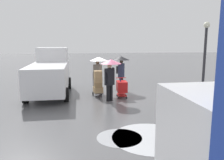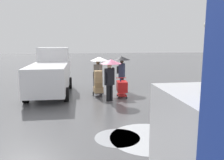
% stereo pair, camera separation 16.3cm
% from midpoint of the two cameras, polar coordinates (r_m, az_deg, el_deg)
% --- Properties ---
extents(ground_plane, '(90.00, 90.00, 0.00)m').
position_cam_midpoint_polar(ground_plane, '(12.95, 0.54, -3.70)').
color(ground_plane, '#5B5B5E').
extents(slush_patch_near_cluster, '(1.44, 1.44, 0.01)m').
position_cam_midpoint_polar(slush_patch_near_cluster, '(7.41, 1.21, -14.18)').
color(slush_patch_near_cluster, '#999BA0').
rests_on(slush_patch_near_cluster, ground).
extents(slush_patch_under_van, '(2.45, 2.45, 0.01)m').
position_cam_midpoint_polar(slush_patch_under_van, '(7.50, 8.94, -14.01)').
color(slush_patch_under_van, silver).
rests_on(slush_patch_under_van, ground).
extents(cargo_van_parked_right, '(2.25, 5.37, 2.60)m').
position_cam_midpoint_polar(cargo_van_parked_right, '(13.44, -15.59, 1.56)').
color(cargo_van_parked_right, white).
rests_on(cargo_van_parked_right, ground).
extents(shopping_cart_vendor, '(0.58, 0.83, 1.04)m').
position_cam_midpoint_polar(shopping_cart_vendor, '(12.24, 2.08, -1.76)').
color(shopping_cart_vendor, red).
rests_on(shopping_cart_vendor, ground).
extents(hand_dolly_boxes, '(0.58, 0.75, 1.42)m').
position_cam_midpoint_polar(hand_dolly_boxes, '(12.43, -3.90, -0.69)').
color(hand_dolly_boxes, '#515156').
rests_on(hand_dolly_boxes, ground).
extents(pedestrian_pink_side, '(1.04, 1.04, 2.15)m').
position_cam_midpoint_polar(pedestrian_pink_side, '(13.77, 1.90, 3.74)').
color(pedestrian_pink_side, black).
rests_on(pedestrian_pink_side, ground).
extents(pedestrian_black_side, '(1.04, 1.04, 2.15)m').
position_cam_midpoint_polar(pedestrian_black_side, '(13.24, -3.82, 3.55)').
color(pedestrian_black_side, black).
rests_on(pedestrian_black_side, ground).
extents(pedestrian_white_side, '(1.04, 1.04, 2.15)m').
position_cam_midpoint_polar(pedestrian_white_side, '(11.39, -0.83, 2.56)').
color(pedestrian_white_side, black).
rests_on(pedestrian_white_side, ground).
extents(street_lamp, '(0.28, 0.28, 3.86)m').
position_cam_midpoint_polar(street_lamp, '(11.30, 21.81, 5.81)').
color(street_lamp, '#2D2D33').
rests_on(street_lamp, ground).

